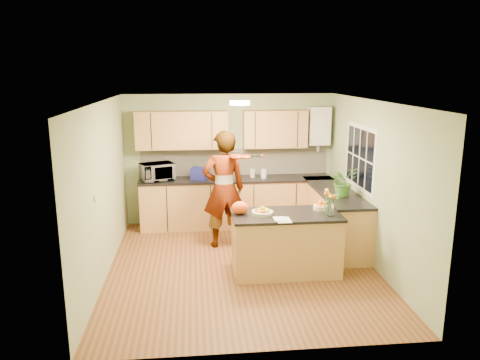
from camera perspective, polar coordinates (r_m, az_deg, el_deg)
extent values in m
plane|color=brown|center=(7.29, 0.21, -10.46)|extent=(4.50, 4.50, 0.00)
cube|color=silver|center=(6.69, 0.22, 9.55)|extent=(4.00, 4.50, 0.02)
cube|color=#8EA273|center=(9.07, -1.28, 2.55)|extent=(4.00, 0.02, 2.50)
cube|color=#8EA273|center=(4.75, 3.08, -7.47)|extent=(4.00, 0.02, 2.50)
cube|color=#8EA273|center=(6.97, -16.37, -1.26)|extent=(0.02, 4.50, 2.50)
cube|color=#8EA273|center=(7.36, 15.89, -0.47)|extent=(0.02, 4.50, 2.50)
cube|color=tan|center=(8.98, -0.46, -2.81)|extent=(3.60, 0.60, 0.90)
cube|color=black|center=(8.85, -0.46, 0.09)|extent=(3.64, 0.62, 0.04)
cube|color=tan|center=(8.25, 11.44, -4.55)|extent=(0.60, 2.20, 0.90)
cube|color=black|center=(8.12, 11.53, -1.38)|extent=(0.62, 2.24, 0.04)
cube|color=beige|center=(9.08, -0.64, 2.24)|extent=(3.60, 0.02, 0.52)
cube|color=tan|center=(8.79, -7.10, 6.07)|extent=(1.70, 0.34, 0.70)
cube|color=tan|center=(8.92, 4.27, 6.23)|extent=(1.20, 0.34, 0.70)
cube|color=white|center=(9.11, 9.57, 6.55)|extent=(0.40, 0.30, 0.72)
cylinder|color=#BCBDC1|center=(9.17, 9.48, 4.07)|extent=(0.06, 0.06, 0.20)
cube|color=white|center=(7.85, 14.39, 2.68)|extent=(0.01, 1.30, 1.05)
cube|color=black|center=(7.85, 14.37, 2.68)|extent=(0.01, 1.18, 0.92)
cube|color=white|center=(6.39, -17.21, -2.15)|extent=(0.02, 0.09, 0.09)
cylinder|color=#FFEABF|center=(6.99, -0.04, 9.38)|extent=(0.30, 0.30, 0.06)
cylinder|color=white|center=(6.99, -0.04, 9.62)|extent=(0.10, 0.10, 0.02)
cube|color=tan|center=(6.98, 5.57, -7.78)|extent=(1.54, 0.77, 0.86)
cube|color=black|center=(6.84, 5.66, -4.25)|extent=(1.58, 0.81, 0.04)
cylinder|color=beige|center=(6.76, 2.75, -4.01)|extent=(0.31, 0.31, 0.05)
cylinder|color=beige|center=(7.09, 9.80, -3.31)|extent=(0.22, 0.22, 0.06)
cylinder|color=silver|center=(6.78, 10.97, -3.53)|extent=(0.10, 0.10, 0.20)
ellipsoid|color=#EB4E13|center=(6.75, 0.02, -3.40)|extent=(0.29, 0.26, 0.19)
cube|color=silver|center=(6.53, 5.32, -4.85)|extent=(0.20, 0.27, 0.01)
imported|color=#ECAE90|center=(7.82, -1.98, -1.14)|extent=(0.79, 0.58, 1.98)
imported|color=white|center=(8.77, -10.06, 0.99)|extent=(0.69, 0.59, 0.32)
cube|color=#212698|center=(8.77, -5.02, 0.80)|extent=(0.33, 0.29, 0.22)
cylinder|color=#BCBDC1|center=(8.83, -0.62, 0.90)|extent=(0.15, 0.15, 0.21)
sphere|color=black|center=(8.80, -0.63, 1.81)|extent=(0.08, 0.08, 0.08)
cylinder|color=beige|center=(8.92, 1.54, 0.85)|extent=(0.14, 0.14, 0.16)
cylinder|color=white|center=(8.86, 2.92, 0.78)|extent=(0.14, 0.14, 0.17)
imported|color=#3B7426|center=(7.72, 12.49, -0.18)|extent=(0.54, 0.51, 0.49)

